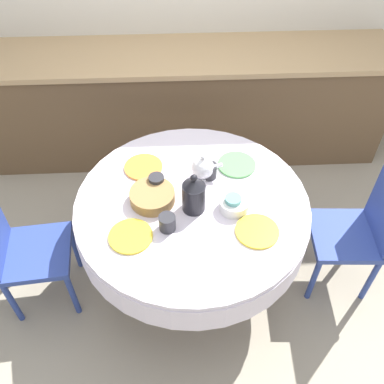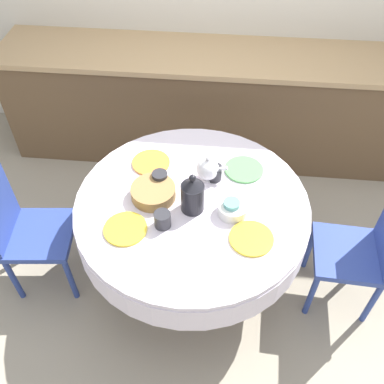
% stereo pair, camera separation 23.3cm
% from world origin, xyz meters
% --- Properties ---
extents(ground_plane, '(12.00, 12.00, 0.00)m').
position_xyz_m(ground_plane, '(0.00, 0.00, 0.00)').
color(ground_plane, '#9E937F').
extents(kitchen_counter, '(3.24, 0.64, 0.91)m').
position_xyz_m(kitchen_counter, '(0.00, 1.33, 0.45)').
color(kitchen_counter, brown).
rests_on(kitchen_counter, ground_plane).
extents(dining_table, '(1.33, 1.33, 0.72)m').
position_xyz_m(dining_table, '(0.00, 0.00, 0.60)').
color(dining_table, tan).
rests_on(dining_table, ground_plane).
extents(chair_left, '(0.42, 0.42, 0.88)m').
position_xyz_m(chair_left, '(1.00, -0.05, 0.49)').
color(chair_left, '#2D428E').
rests_on(chair_left, ground_plane).
extents(chair_right, '(0.44, 0.44, 0.88)m').
position_xyz_m(chair_right, '(-1.00, -0.10, 0.49)').
color(chair_right, '#2D428E').
rests_on(chair_right, ground_plane).
extents(plate_near_left, '(0.23, 0.23, 0.01)m').
position_xyz_m(plate_near_left, '(-0.33, -0.23, 0.73)').
color(plate_near_left, yellow).
rests_on(plate_near_left, dining_table).
extents(cup_near_left, '(0.09, 0.09, 0.09)m').
position_xyz_m(cup_near_left, '(-0.14, -0.18, 0.77)').
color(cup_near_left, '#28282D').
rests_on(cup_near_left, dining_table).
extents(plate_near_right, '(0.23, 0.23, 0.01)m').
position_xyz_m(plate_near_right, '(0.33, -0.23, 0.73)').
color(plate_near_right, yellow).
rests_on(plate_near_right, dining_table).
extents(cup_near_right, '(0.09, 0.09, 0.09)m').
position_xyz_m(cup_near_right, '(0.22, -0.06, 0.77)').
color(cup_near_right, '#5BA39E').
rests_on(cup_near_right, dining_table).
extents(plate_far_left, '(0.23, 0.23, 0.01)m').
position_xyz_m(plate_far_left, '(-0.28, 0.29, 0.73)').
color(plate_far_left, orange).
rests_on(plate_far_left, dining_table).
extents(cup_far_left, '(0.09, 0.09, 0.09)m').
position_xyz_m(cup_far_left, '(-0.20, 0.12, 0.77)').
color(cup_far_left, '#28282D').
rests_on(cup_far_left, dining_table).
extents(plate_far_right, '(0.23, 0.23, 0.01)m').
position_xyz_m(plate_far_right, '(0.29, 0.29, 0.73)').
color(plate_far_right, '#5BA85B').
rests_on(plate_far_right, dining_table).
extents(cup_far_right, '(0.09, 0.09, 0.09)m').
position_xyz_m(cup_far_right, '(0.11, 0.20, 0.77)').
color(cup_far_right, '#28282D').
rests_on(cup_far_right, dining_table).
extents(coffee_carafe, '(0.13, 0.13, 0.25)m').
position_xyz_m(coffee_carafe, '(0.01, -0.05, 0.83)').
color(coffee_carafe, black).
rests_on(coffee_carafe, dining_table).
extents(teapot, '(0.18, 0.13, 0.17)m').
position_xyz_m(teapot, '(0.07, 0.19, 0.80)').
color(teapot, white).
rests_on(teapot, dining_table).
extents(bread_basket, '(0.25, 0.25, 0.07)m').
position_xyz_m(bread_basket, '(-0.22, 0.02, 0.76)').
color(bread_basket, olive).
rests_on(bread_basket, dining_table).
extents(fruit_bowl, '(0.16, 0.16, 0.06)m').
position_xyz_m(fruit_bowl, '(0.23, -0.06, 0.76)').
color(fruit_bowl, silver).
rests_on(fruit_bowl, dining_table).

